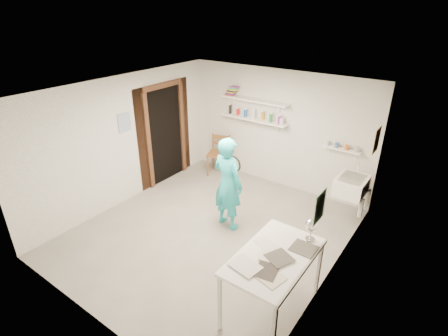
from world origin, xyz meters
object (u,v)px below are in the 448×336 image
Objects in this scene: belfast_sink at (351,186)px; man at (228,184)px; wall_clock at (234,164)px; wooden_chair at (219,154)px; desk_lamp at (312,225)px; work_table at (272,284)px.

belfast_sink is 2.13m from man.
man reaches higher than wall_clock.
belfast_sink is at bearing -21.56° from wooden_chair.
desk_lamp is at bearing 167.20° from man.
man is 1.25× the size of work_table.
wall_clock is 1.93m from wooden_chair.
desk_lamp is at bearing -54.14° from wooden_chair.
wooden_chair reaches higher than belfast_sink.
man is 10.00× the size of desk_lamp.
work_table is at bearing 150.41° from man.
belfast_sink is 0.46× the size of work_table.
wall_clock is (-0.03, 0.22, 0.27)m from man.
wooden_chair is at bearing -40.24° from man.
belfast_sink is 2.08m from desk_lamp.
wall_clock reaches higher than wooden_chair.
wooden_chair is 3.83m from desk_lamp.
man is at bearing 158.32° from desk_lamp.
wooden_chair is (-2.96, 0.17, -0.21)m from belfast_sink.
man is 1.89m from desk_lamp.
work_table is (1.53, -1.21, -0.38)m from man.
work_table is (-0.11, -2.56, -0.27)m from belfast_sink.
wall_clock reaches higher than work_table.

